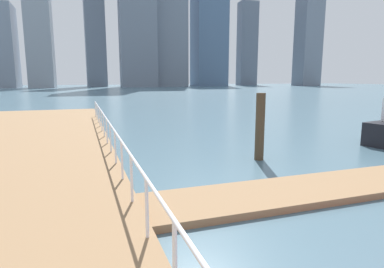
% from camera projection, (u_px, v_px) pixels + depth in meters
% --- Properties ---
extents(ground_plane, '(300.00, 300.00, 0.00)m').
position_uv_depth(ground_plane, '(150.00, 127.00, 20.83)').
color(ground_plane, '#476675').
extents(floating_dock, '(10.89, 2.00, 0.18)m').
position_uv_depth(floating_dock, '(318.00, 189.00, 8.90)').
color(floating_dock, '#93704C').
rests_on(floating_dock, ground_plane).
extents(boardwalk_railing, '(0.06, 29.24, 1.08)m').
position_uv_depth(boardwalk_railing, '(118.00, 142.00, 9.39)').
color(boardwalk_railing, white).
rests_on(boardwalk_railing, boardwalk).
extents(dock_piling_3, '(0.35, 0.35, 2.55)m').
position_uv_depth(dock_piling_3, '(260.00, 127.00, 12.22)').
color(dock_piling_3, '#473826').
rests_on(dock_piling_3, ground_plane).
extents(skyline_tower_0, '(9.81, 12.70, 26.85)m').
position_uv_depth(skyline_tower_0, '(0.00, 47.00, 106.41)').
color(skyline_tower_0, gray).
rests_on(skyline_tower_0, ground_plane).
extents(skyline_tower_2, '(7.53, 6.67, 54.96)m').
position_uv_depth(skyline_tower_2, '(94.00, 13.00, 121.20)').
color(skyline_tower_2, slate).
rests_on(skyline_tower_2, ground_plane).
extents(skyline_tower_4, '(12.66, 13.19, 50.15)m').
position_uv_depth(skyline_tower_4, '(168.00, 20.00, 124.16)').
color(skyline_tower_4, slate).
rests_on(skyline_tower_4, ground_plane).
extents(skyline_tower_5, '(13.28, 11.80, 46.67)m').
position_uv_depth(skyline_tower_5, '(209.00, 29.00, 135.51)').
color(skyline_tower_5, slate).
rests_on(skyline_tower_5, ground_plane).
extents(skyline_tower_6, '(8.54, 6.85, 36.93)m').
position_uv_depth(skyline_tower_6, '(247.00, 44.00, 147.62)').
color(skyline_tower_6, slate).
rests_on(skyline_tower_6, ground_plane).
extents(skyline_tower_7, '(9.97, 7.94, 36.76)m').
position_uv_depth(skyline_tower_7, '(308.00, 42.00, 137.44)').
color(skyline_tower_7, slate).
rests_on(skyline_tower_7, ground_plane).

